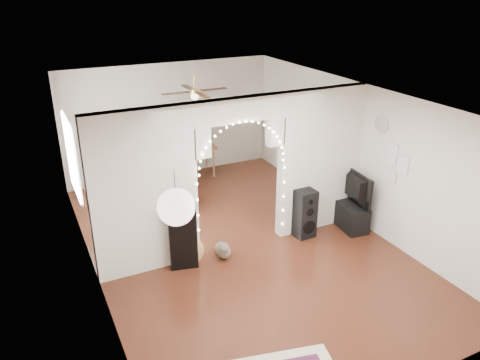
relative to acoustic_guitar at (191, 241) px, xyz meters
name	(u,v)px	position (x,y,z in m)	size (l,w,h in m)	color
floor	(239,244)	(1.00, 0.25, -0.46)	(7.50, 7.50, 0.00)	black
ceiling	(239,97)	(1.00, 0.25, 2.24)	(5.00, 7.50, 0.02)	white
wall_back	(170,121)	(1.00, 4.00, 0.89)	(5.00, 0.02, 2.70)	silver
wall_front	(398,301)	(1.00, -3.50, 0.89)	(5.00, 0.02, 2.70)	silver
wall_left	(88,204)	(-1.50, 0.25, 0.89)	(0.02, 7.50, 2.70)	silver
wall_right	(357,154)	(3.50, 0.25, 0.89)	(0.02, 7.50, 2.70)	silver
divider_wall	(239,172)	(1.00, 0.25, 0.96)	(5.00, 0.20, 2.70)	silver
fairy_lights	(243,167)	(1.00, 0.12, 1.09)	(1.64, 0.04, 1.60)	#FFEABF
window	(72,157)	(-1.47, 2.05, 1.04)	(0.04, 1.20, 1.40)	white
wall_clock	(382,124)	(3.48, -0.35, 1.64)	(0.31, 0.31, 0.03)	white
picture_frames	(394,163)	(3.48, -0.75, 1.04)	(0.02, 0.50, 0.70)	white
paper_lantern	(176,207)	(-0.90, -2.15, 1.79)	(0.40, 0.40, 0.40)	white
ceiling_fan	(195,91)	(1.00, 2.25, 1.94)	(1.10, 1.10, 0.30)	#AF9B3A
guitar_case	(183,236)	(-0.14, 0.00, 0.13)	(0.45, 0.15, 1.19)	black
acoustic_guitar	(191,241)	(0.00, 0.00, 0.00)	(0.43, 0.17, 1.06)	#BA824A
tabby_cat	(223,250)	(0.55, -0.02, -0.31)	(0.33, 0.58, 0.38)	brown
floor_speaker	(305,214)	(2.22, 0.00, 0.00)	(0.37, 0.34, 0.92)	black
media_console	(347,213)	(3.20, 0.00, -0.21)	(0.40, 1.00, 0.50)	black
tv	(350,187)	(3.20, 0.00, 0.35)	(1.07, 0.14, 0.62)	black
bookcase	(165,163)	(0.52, 3.01, 0.24)	(1.35, 0.34, 1.39)	beige
dining_table	(189,148)	(1.35, 3.75, 0.22)	(1.27, 0.91, 0.76)	brown
flower_vase	(188,142)	(1.35, 3.75, 0.39)	(0.18, 0.18, 0.19)	white
dining_chair_left	(161,202)	(0.10, 2.04, -0.20)	(0.55, 0.57, 0.52)	#4B3F25
dining_chair_right	(181,194)	(0.63, 2.32, -0.25)	(0.45, 0.47, 0.42)	#4B3F25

